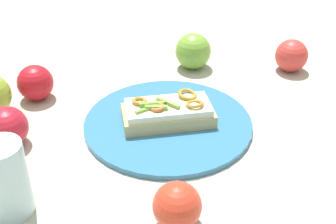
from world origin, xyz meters
The scene contains 9 objects.
ground_plane centered at (0.00, 0.00, 0.00)m, with size 2.00×2.00×0.00m, color #B6B3A0.
plate centered at (0.00, 0.00, 0.01)m, with size 0.31×0.31×0.01m, color teal.
sandwich centered at (0.00, 0.00, 0.03)m, with size 0.15×0.19×0.05m.
apple_0 centered at (-0.13, -0.25, 0.04)m, with size 0.07×0.07×0.07m, color red.
apple_1 centered at (0.00, 0.36, 0.04)m, with size 0.07×0.07×0.07m, color red.
apple_2 centered at (-0.15, 0.20, 0.04)m, with size 0.08×0.08×0.08m, color #76A938.
apple_3 centered at (-0.25, -0.15, 0.04)m, with size 0.07×0.07×0.07m, color red.
apple_4 centered at (0.20, -0.15, 0.03)m, with size 0.07×0.07×0.07m, color red.
drinking_glass centered at (0.03, -0.32, 0.06)m, with size 0.07×0.07×0.12m, color silver.
Camera 1 is at (0.54, -0.44, 0.48)m, focal length 48.07 mm.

